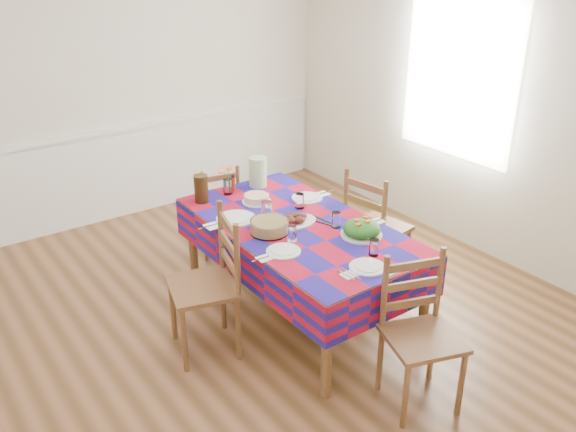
# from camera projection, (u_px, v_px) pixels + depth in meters

# --- Properties ---
(room) EXTENTS (4.58, 5.08, 2.78)m
(room) POSITION_uv_depth(u_px,v_px,m) (263.00, 152.00, 3.90)
(room) COLOR brown
(room) RESTS_ON ground
(wainscot) EXTENTS (4.41, 0.06, 0.92)m
(wainscot) POSITION_uv_depth(u_px,v_px,m) (127.00, 169.00, 6.09)
(wainscot) COLOR white
(wainscot) RESTS_ON room
(window_right) EXTENTS (0.00, 1.40, 1.40)m
(window_right) POSITION_uv_depth(u_px,v_px,m) (459.00, 77.00, 5.24)
(window_right) COLOR white
(window_right) RESTS_ON room
(dining_table) EXTENTS (1.01, 1.88, 0.73)m
(dining_table) POSITION_uv_depth(u_px,v_px,m) (298.00, 234.00, 4.39)
(dining_table) COLOR brown
(dining_table) RESTS_ON room
(setting_near_head) EXTENTS (0.38, 0.25, 0.11)m
(setting_near_head) POSITION_uv_depth(u_px,v_px,m) (369.00, 260.00, 3.83)
(setting_near_head) COLOR white
(setting_near_head) RESTS_ON dining_table
(setting_left_near) EXTENTS (0.42, 0.25, 0.11)m
(setting_left_near) POSITION_uv_depth(u_px,v_px,m) (286.00, 245.00, 4.02)
(setting_left_near) COLOR white
(setting_left_near) RESTS_ON dining_table
(setting_left_far) EXTENTS (0.53, 0.32, 0.14)m
(setting_left_far) POSITION_uv_depth(u_px,v_px,m) (246.00, 216.00, 4.41)
(setting_left_far) COLOR white
(setting_left_far) RESTS_ON dining_table
(setting_right_near) EXTENTS (0.44, 0.26, 0.11)m
(setting_right_near) POSITION_uv_depth(u_px,v_px,m) (353.00, 224.00, 4.31)
(setting_right_near) COLOR white
(setting_right_near) RESTS_ON dining_table
(setting_right_far) EXTENTS (0.46, 0.26, 0.12)m
(setting_right_far) POSITION_uv_depth(u_px,v_px,m) (305.00, 199.00, 4.71)
(setting_right_far) COLOR white
(setting_right_far) RESTS_ON dining_table
(meat_platter) EXTENTS (0.33, 0.24, 0.06)m
(meat_platter) POSITION_uv_depth(u_px,v_px,m) (295.00, 220.00, 4.36)
(meat_platter) COLOR white
(meat_platter) RESTS_ON dining_table
(salad_platter) EXTENTS (0.29, 0.29, 0.12)m
(salad_platter) POSITION_uv_depth(u_px,v_px,m) (362.00, 229.00, 4.18)
(salad_platter) COLOR white
(salad_platter) RESTS_ON dining_table
(pasta_bowl) EXTENTS (0.27, 0.27, 0.10)m
(pasta_bowl) POSITION_uv_depth(u_px,v_px,m) (269.00, 227.00, 4.21)
(pasta_bowl) COLOR white
(pasta_bowl) RESTS_ON dining_table
(cake) EXTENTS (0.23, 0.23, 0.06)m
(cake) POSITION_uv_depth(u_px,v_px,m) (257.00, 199.00, 4.70)
(cake) COLOR white
(cake) RESTS_ON dining_table
(serving_utensils) EXTENTS (0.12, 0.28, 0.01)m
(serving_utensils) POSITION_uv_depth(u_px,v_px,m) (324.00, 222.00, 4.39)
(serving_utensils) COLOR black
(serving_utensils) RESTS_ON dining_table
(flower_vase) EXTENTS (0.15, 0.12, 0.24)m
(flower_vase) POSITION_uv_depth(u_px,v_px,m) (228.00, 182.00, 4.83)
(flower_vase) COLOR white
(flower_vase) RESTS_ON dining_table
(hot_sauce) EXTENTS (0.03, 0.03, 0.14)m
(hot_sauce) POSITION_uv_depth(u_px,v_px,m) (233.00, 183.00, 4.90)
(hot_sauce) COLOR #B72F0E
(hot_sauce) RESTS_ON dining_table
(green_pitcher) EXTENTS (0.14, 0.14, 0.25)m
(green_pitcher) POSITION_uv_depth(u_px,v_px,m) (258.00, 172.00, 4.97)
(green_pitcher) COLOR #A5D294
(green_pitcher) RESTS_ON dining_table
(tea_pitcher) EXTENTS (0.11, 0.11, 0.22)m
(tea_pitcher) POSITION_uv_depth(u_px,v_px,m) (201.00, 189.00, 4.68)
(tea_pitcher) COLOR #311F0B
(tea_pitcher) RESTS_ON dining_table
(name_card) EXTENTS (0.08, 0.03, 0.02)m
(name_card) POSITION_uv_depth(u_px,v_px,m) (391.00, 275.00, 3.69)
(name_card) COLOR white
(name_card) RESTS_ON dining_table
(chair_near) EXTENTS (0.53, 0.52, 0.95)m
(chair_near) POSITION_uv_depth(u_px,v_px,m) (420.00, 334.00, 3.60)
(chair_near) COLOR brown
(chair_near) RESTS_ON room
(chair_far) EXTENTS (0.42, 0.41, 0.84)m
(chair_far) POSITION_uv_depth(u_px,v_px,m) (217.00, 210.00, 5.36)
(chair_far) COLOR brown
(chair_far) RESTS_ON room
(chair_left) EXTENTS (0.53, 0.54, 1.01)m
(chair_left) POSITION_uv_depth(u_px,v_px,m) (209.00, 285.00, 4.05)
(chair_left) COLOR brown
(chair_left) RESTS_ON room
(chair_right) EXTENTS (0.48, 0.50, 0.99)m
(chair_right) POSITION_uv_depth(u_px,v_px,m) (374.00, 229.00, 4.85)
(chair_right) COLOR brown
(chair_right) RESTS_ON room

